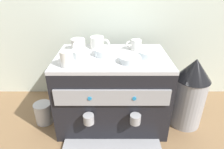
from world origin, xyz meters
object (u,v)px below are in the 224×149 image
coffee_grinder (190,93)px  ceramic_bowl_1 (130,60)px  ceramic_cup_2 (98,43)px  ceramic_bowl_0 (105,52)px  milk_pitcher (44,113)px  ceramic_cup_1 (78,45)px  ceramic_cup_3 (67,58)px  ceramic_bowl_2 (149,55)px  ceramic_bowl_3 (80,54)px  ceramic_cup_0 (136,45)px  espresso_machine (112,91)px

coffee_grinder → ceramic_bowl_1: bearing=-172.4°
ceramic_cup_2 → coffee_grinder: 0.63m
ceramic_bowl_0 → coffee_grinder: bearing=-5.6°
ceramic_bowl_1 → milk_pitcher: ceramic_bowl_1 is taller
ceramic_cup_1 → ceramic_cup_2: (0.12, 0.03, 0.00)m
ceramic_cup_2 → ceramic_cup_3: 0.29m
ceramic_bowl_0 → ceramic_bowl_2: ceramic_bowl_0 is taller
ceramic_cup_1 → milk_pitcher: 0.49m
ceramic_cup_3 → ceramic_bowl_3: 0.13m
ceramic_cup_0 → ceramic_bowl_2: 0.14m
ceramic_cup_1 → ceramic_cup_3: (-0.02, -0.23, 0.01)m
ceramic_cup_2 → ceramic_bowl_2: size_ratio=1.12×
ceramic_cup_0 → ceramic_cup_3: (-0.36, -0.23, 0.01)m
espresso_machine → ceramic_cup_2: ceramic_cup_2 is taller
ceramic_cup_1 → ceramic_bowl_3: 0.11m
ceramic_bowl_3 → ceramic_bowl_1: bearing=-15.0°
ceramic_cup_0 → ceramic_bowl_1: ceramic_cup_0 is taller
espresso_machine → ceramic_bowl_1: 0.27m
ceramic_cup_3 → ceramic_bowl_3: (0.05, 0.12, -0.02)m
ceramic_cup_1 → ceramic_bowl_3: ceramic_cup_1 is taller
ceramic_bowl_2 → espresso_machine: bearing=176.0°
ceramic_cup_0 → ceramic_bowl_0: ceramic_cup_0 is taller
ceramic_cup_1 → ceramic_bowl_1: bearing=-31.4°
ceramic_cup_0 → ceramic_cup_2: 0.23m
ceramic_bowl_0 → ceramic_bowl_1: size_ratio=1.09×
ceramic_bowl_0 → ceramic_bowl_1: ceramic_bowl_0 is taller
ceramic_cup_0 → milk_pitcher: ceramic_cup_0 is taller
ceramic_cup_2 → ceramic_bowl_3: bearing=-122.0°
ceramic_cup_0 → ceramic_bowl_1: bearing=-104.2°
espresso_machine → coffee_grinder: size_ratio=1.42×
espresso_machine → milk_pitcher: 0.46m
ceramic_cup_3 → ceramic_bowl_2: (0.43, 0.11, -0.02)m
ceramic_cup_1 → ceramic_cup_2: ceramic_cup_2 is taller
ceramic_bowl_3 → coffee_grinder: 0.68m
ceramic_cup_2 → ceramic_bowl_1: ceramic_cup_2 is taller
espresso_machine → ceramic_cup_3: size_ratio=6.09×
ceramic_bowl_1 → ceramic_bowl_2: 0.13m
ceramic_bowl_3 → coffee_grinder: bearing=-2.0°
espresso_machine → ceramic_cup_0: size_ratio=6.74×
coffee_grinder → milk_pitcher: coffee_grinder is taller
ceramic_cup_2 → ceramic_bowl_1: 0.28m
ceramic_bowl_1 → ceramic_bowl_3: size_ratio=1.14×
ceramic_bowl_3 → coffee_grinder: (0.64, -0.02, -0.24)m
coffee_grinder → ceramic_cup_3: bearing=-172.2°
ceramic_bowl_3 → ceramic_cup_0: bearing=20.1°
ceramic_bowl_1 → ceramic_bowl_3: bearing=165.0°
espresso_machine → ceramic_bowl_1: (0.09, -0.08, 0.24)m
ceramic_bowl_2 → coffee_grinder: size_ratio=0.24×
coffee_grinder → ceramic_bowl_3: bearing=178.0°
ceramic_cup_1 → milk_pitcher: ceramic_cup_1 is taller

